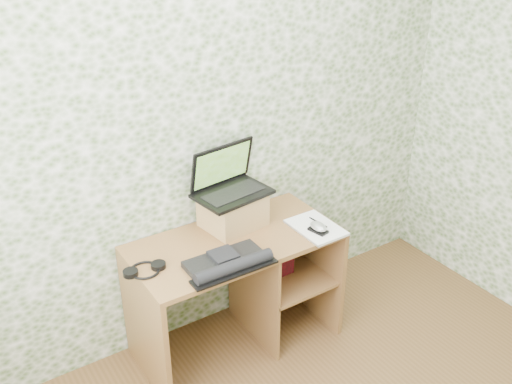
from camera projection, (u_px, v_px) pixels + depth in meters
wall_back at (205, 132)px, 3.21m from camera, size 3.50×0.00×3.50m
desk at (244, 272)px, 3.42m from camera, size 1.20×0.60×0.75m
riser at (233, 210)px, 3.33m from camera, size 0.37×0.32×0.20m
laptop at (228, 182)px, 3.29m from camera, size 0.46×0.35×0.28m
keyboard at (228, 263)px, 2.99m from camera, size 0.48×0.25×0.07m
headphones at (145, 270)px, 2.96m from camera, size 0.23×0.18×0.03m
notepad at (316, 228)px, 3.34m from camera, size 0.23×0.33×0.02m
mouse at (318, 228)px, 3.27m from camera, size 0.10×0.13×0.04m
pen at (318, 222)px, 3.37m from camera, size 0.02×0.14×0.01m
red_box at (274, 255)px, 3.46m from camera, size 0.26×0.09×0.31m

